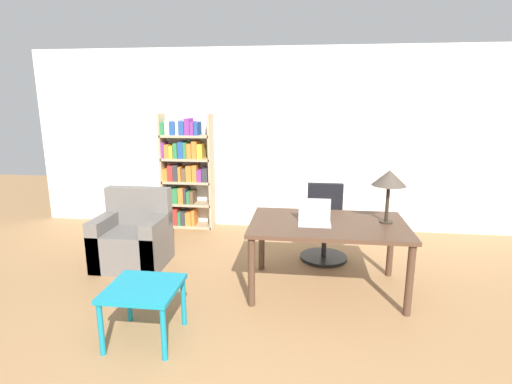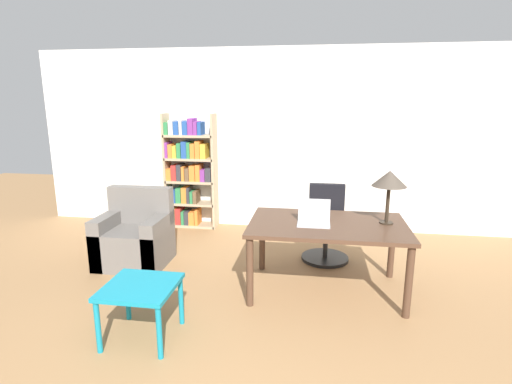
# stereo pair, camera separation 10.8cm
# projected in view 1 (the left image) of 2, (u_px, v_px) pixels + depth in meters

# --- Properties ---
(wall_back) EXTENTS (8.00, 0.06, 2.70)m
(wall_back) POSITION_uv_depth(u_px,v_px,m) (290.00, 141.00, 5.99)
(wall_back) COLOR white
(wall_back) RESTS_ON ground_plane
(desk) EXTENTS (1.58, 0.99, 0.74)m
(desk) POSITION_uv_depth(u_px,v_px,m) (328.00, 231.00, 4.07)
(desk) COLOR #4C3323
(desk) RESTS_ON ground_plane
(laptop) EXTENTS (0.32, 0.23, 0.24)m
(laptop) POSITION_uv_depth(u_px,v_px,m) (314.00, 218.00, 4.02)
(laptop) COLOR #B2B2B7
(laptop) RESTS_ON desk
(table_lamp) EXTENTS (0.34, 0.34, 0.54)m
(table_lamp) POSITION_uv_depth(u_px,v_px,m) (389.00, 179.00, 3.96)
(table_lamp) COLOR #2D2319
(table_lamp) RESTS_ON desk
(office_chair) EXTENTS (0.58, 0.58, 0.93)m
(office_chair) POSITION_uv_depth(u_px,v_px,m) (324.00, 227.00, 4.99)
(office_chair) COLOR black
(office_chair) RESTS_ON ground_plane
(side_table_blue) EXTENTS (0.57, 0.57, 0.48)m
(side_table_blue) POSITION_uv_depth(u_px,v_px,m) (143.00, 294.00, 3.26)
(side_table_blue) COLOR teal
(side_table_blue) RESTS_ON ground_plane
(armchair) EXTENTS (0.80, 0.69, 0.90)m
(armchair) POSITION_uv_depth(u_px,v_px,m) (133.00, 240.00, 4.79)
(armchair) COLOR #66605B
(armchair) RESTS_ON ground_plane
(bookshelf) EXTENTS (0.79, 0.28, 1.75)m
(bookshelf) POSITION_uv_depth(u_px,v_px,m) (185.00, 173.00, 6.11)
(bookshelf) COLOR tan
(bookshelf) RESTS_ON ground_plane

